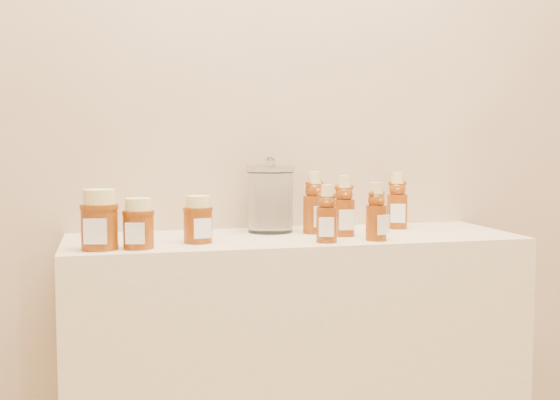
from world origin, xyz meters
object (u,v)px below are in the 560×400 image
object	(u,v)px
bear_bottle_front_left	(327,210)
glass_canister	(270,196)
honey_jar_left	(138,223)
bear_bottle_back_left	(314,198)
display_table	(294,399)

from	to	relation	value
bear_bottle_front_left	glass_canister	bearing A→B (deg)	130.97
bear_bottle_front_left	honey_jar_left	world-z (taller)	bear_bottle_front_left
bear_bottle_front_left	glass_canister	distance (m)	0.24
bear_bottle_back_left	glass_canister	size ratio (longest dim) A/B	0.95
display_table	bear_bottle_back_left	xyz separation A→B (m)	(0.07, 0.04, 0.55)
bear_bottle_front_left	honey_jar_left	size ratio (longest dim) A/B	1.37
display_table	glass_canister	world-z (taller)	glass_canister
bear_bottle_back_left	bear_bottle_front_left	size ratio (longest dim) A/B	1.18
bear_bottle_front_left	honey_jar_left	distance (m)	0.46
honey_jar_left	glass_canister	bearing A→B (deg)	45.77
bear_bottle_back_left	bear_bottle_front_left	xyz separation A→B (m)	(-0.02, -0.18, -0.01)
display_table	honey_jar_left	world-z (taller)	honey_jar_left
glass_canister	honey_jar_left	bearing A→B (deg)	-149.82
bear_bottle_back_left	bear_bottle_front_left	world-z (taller)	bear_bottle_back_left
display_table	glass_canister	xyz separation A→B (m)	(-0.04, 0.09, 0.55)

